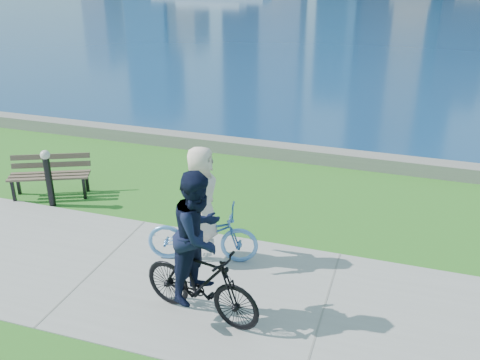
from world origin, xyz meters
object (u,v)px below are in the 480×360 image
object	(u,v)px
bollard_lamp	(48,174)
cyclist_man	(200,260)
cyclist_woman	(202,220)
park_bench	(50,172)

from	to	relation	value
bollard_lamp	cyclist_man	bearing A→B (deg)	-29.26
cyclist_woman	bollard_lamp	bearing A→B (deg)	61.87
park_bench	cyclist_woman	world-z (taller)	cyclist_woman
cyclist_woman	cyclist_man	bearing A→B (deg)	-172.59
cyclist_woman	park_bench	bearing A→B (deg)	57.04
bollard_lamp	cyclist_man	size ratio (longest dim) A/B	0.54
park_bench	cyclist_man	xyz separation A→B (m)	(4.86, -3.02, 0.47)
bollard_lamp	cyclist_woman	distance (m)	4.09
bollard_lamp	cyclist_woman	bearing A→B (deg)	-14.67
bollard_lamp	cyclist_woman	world-z (taller)	cyclist_woman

